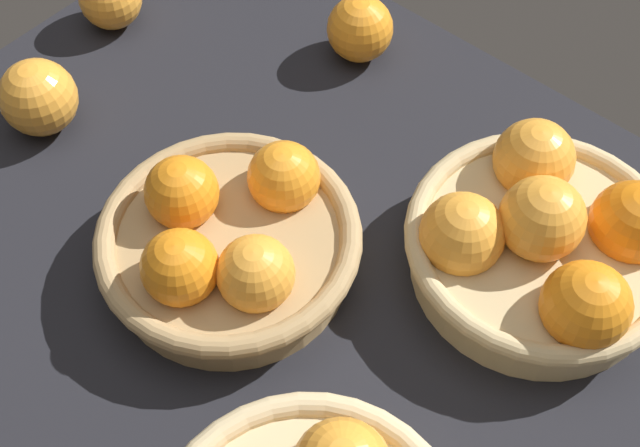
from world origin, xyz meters
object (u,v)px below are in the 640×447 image
at_px(basket_center, 229,241).
at_px(loose_orange_back_gap, 360,29).
at_px(basket_near_left, 543,242).
at_px(loose_orange_front_gap, 38,97).

relative_size(basket_center, loose_orange_back_gap, 3.30).
bearing_deg(basket_near_left, loose_orange_back_gap, -20.68).
relative_size(basket_center, loose_orange_front_gap, 3.03).
bearing_deg(loose_orange_back_gap, loose_orange_front_gap, 58.55).
height_order(basket_center, basket_near_left, basket_near_left).
xyz_separation_m(basket_center, basket_near_left, (-0.22, -0.18, 0.01)).
height_order(loose_orange_front_gap, loose_orange_back_gap, loose_orange_front_gap).
xyz_separation_m(basket_near_left, loose_orange_back_gap, (0.31, -0.12, -0.01)).
distance_m(basket_center, loose_orange_back_gap, 0.31).
relative_size(basket_center, basket_near_left, 0.98).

